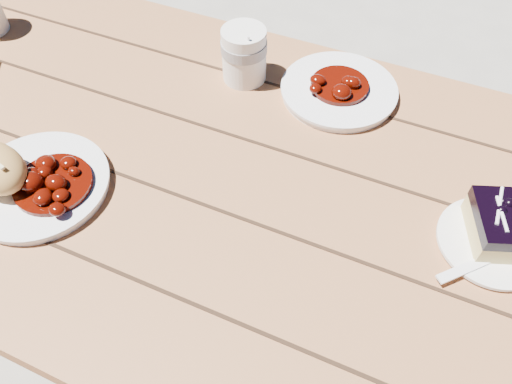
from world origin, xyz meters
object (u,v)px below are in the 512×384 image
at_px(picnic_table, 248,231).
at_px(dessert_plate, 492,243).
at_px(blueberry_cake, 509,225).
at_px(second_plate, 339,91).
at_px(coffee_cup, 244,55).
at_px(main_plate, 39,186).

height_order(picnic_table, dessert_plate, dessert_plate).
height_order(blueberry_cake, second_plate, blueberry_cake).
bearing_deg(blueberry_cake, second_plate, 125.58).
height_order(coffee_cup, second_plate, coffee_cup).
bearing_deg(blueberry_cake, main_plate, 175.51).
bearing_deg(main_plate, coffee_cup, 64.43).
bearing_deg(coffee_cup, second_plate, 8.16).
bearing_deg(main_plate, dessert_plate, 15.11).
xyz_separation_m(main_plate, dessert_plate, (0.70, 0.19, -0.00)).
relative_size(dessert_plate, coffee_cup, 1.48).
relative_size(picnic_table, main_plate, 8.87).
height_order(picnic_table, second_plate, second_plate).
xyz_separation_m(picnic_table, blueberry_cake, (0.40, 0.04, 0.20)).
relative_size(coffee_cup, second_plate, 0.49).
bearing_deg(second_plate, dessert_plate, -36.50).
distance_m(dessert_plate, coffee_cup, 0.55).
height_order(main_plate, second_plate, same).
bearing_deg(second_plate, picnic_table, -106.04).
relative_size(blueberry_cake, second_plate, 0.60).
xyz_separation_m(blueberry_cake, coffee_cup, (-0.52, 0.19, 0.02)).
xyz_separation_m(picnic_table, dessert_plate, (0.39, 0.03, 0.17)).
xyz_separation_m(main_plate, blueberry_cake, (0.71, 0.20, 0.03)).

